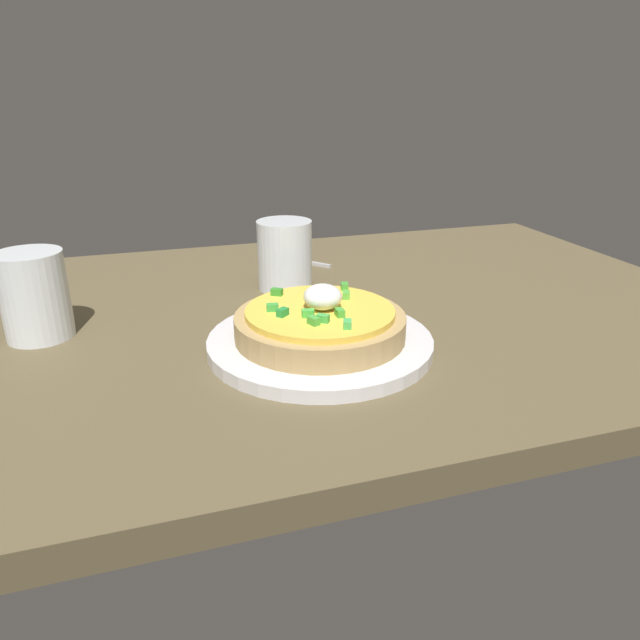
{
  "coord_description": "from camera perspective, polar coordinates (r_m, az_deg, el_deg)",
  "views": [
    {
      "loc": [
        -23.3,
        -69.19,
        30.5
      ],
      "look_at": [
        -5.5,
        -12.4,
        6.58
      ],
      "focal_mm": 33.04,
      "sensor_mm": 36.0,
      "label": 1
    }
  ],
  "objects": [
    {
      "name": "pizza",
      "position": [
        0.64,
        0.01,
        -0.23
      ],
      "size": [
        18.73,
        18.73,
        6.01
      ],
      "color": "tan",
      "rests_on": "plate"
    },
    {
      "name": "cup_far",
      "position": [
        0.84,
        -3.43,
        6.21
      ],
      "size": [
        7.76,
        7.76,
        9.71
      ],
      "color": "silver",
      "rests_on": "dining_table"
    },
    {
      "name": "fork",
      "position": [
        0.98,
        -2.57,
        5.83
      ],
      "size": [
        8.61,
        9.77,
        0.5
      ],
      "rotation": [
        0.0,
        0.0,
        2.28
      ],
      "color": "#B7B7BC",
      "rests_on": "dining_table"
    },
    {
      "name": "cup_near",
      "position": [
        0.75,
        -25.86,
        1.73
      ],
      "size": [
        7.51,
        7.51,
        10.11
      ],
      "color": "silver",
      "rests_on": "dining_table"
    },
    {
      "name": "plate",
      "position": [
        0.65,
        0.0,
        -2.22
      ],
      "size": [
        24.85,
        24.85,
        1.45
      ],
      "primitive_type": "cylinder",
      "color": "silver",
      "rests_on": "dining_table"
    },
    {
      "name": "dining_table",
      "position": [
        0.79,
        1.12,
        0.27
      ],
      "size": [
        106.1,
        71.8,
        3.13
      ],
      "primitive_type": "cube",
      "color": "brown",
      "rests_on": "ground"
    }
  ]
}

